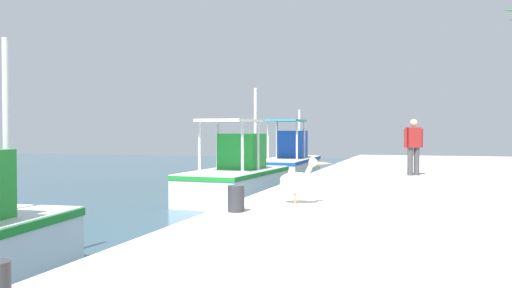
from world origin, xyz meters
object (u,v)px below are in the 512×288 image
Objects in this scene: fishing_boat_third at (236,177)px; fisherman_standing at (413,145)px; mooring_bollard_second at (236,199)px; pelican at (298,181)px; fishing_boat_fourth at (290,163)px.

fisherman_standing is (0.95, -5.13, 1.00)m from fishing_boat_third.
fishing_boat_third reaches higher than mooring_bollard_second.
pelican is 0.59× the size of fisherman_standing.
pelican is at bearing -29.13° from mooring_bollard_second.
fisherman_standing is (-5.96, -5.15, 0.99)m from fishing_boat_fourth.
fishing_boat_third is at bearing 19.39° from mooring_bollard_second.
fishing_boat_third is 11.18× the size of mooring_bollard_second.
fishing_boat_third is 0.86× the size of fishing_boat_fourth.
fisherman_standing reaches higher than mooring_bollard_second.
mooring_bollard_second is (-14.18, -2.58, 0.31)m from fishing_boat_fourth.
fisherman_standing is at bearing -139.14° from fishing_boat_fourth.
pelican is (-12.89, -3.30, 0.49)m from fishing_boat_fourth.
fishing_boat_fourth is 5.73× the size of pelican.
mooring_bollard_second is (-7.27, -2.56, 0.33)m from fishing_boat_third.
fishing_boat_third reaches higher than fisherman_standing.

